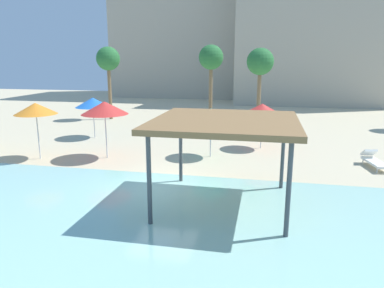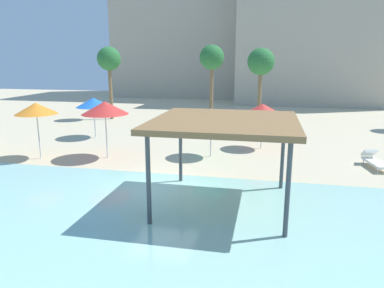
# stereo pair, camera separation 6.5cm
# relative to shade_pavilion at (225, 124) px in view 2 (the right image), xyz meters

# --- Properties ---
(ground_plane) EXTENTS (80.00, 80.00, 0.00)m
(ground_plane) POSITION_rel_shade_pavilion_xyz_m (-2.54, 1.23, -2.80)
(ground_plane) COLOR beige
(lagoon_water) EXTENTS (44.00, 13.50, 0.04)m
(lagoon_water) POSITION_rel_shade_pavilion_xyz_m (-2.54, -4.02, -2.78)
(lagoon_water) COLOR #99D1C6
(lagoon_water) RESTS_ON ground
(shade_pavilion) EXTENTS (4.66, 4.66, 2.97)m
(shade_pavilion) POSITION_rel_shade_pavilion_xyz_m (0.00, 0.00, 0.00)
(shade_pavilion) COLOR #42474C
(shade_pavilion) RESTS_ON ground
(beach_umbrella_orange_0) EXTENTS (2.02, 2.02, 2.81)m
(beach_umbrella_orange_0) POSITION_rel_shade_pavilion_xyz_m (-9.69, 3.93, -0.28)
(beach_umbrella_orange_0) COLOR silver
(beach_umbrella_orange_0) RESTS_ON ground
(beach_umbrella_red_1) EXTENTS (1.93, 1.93, 2.50)m
(beach_umbrella_red_1) POSITION_rel_shade_pavilion_xyz_m (1.08, 8.39, -0.57)
(beach_umbrella_red_1) COLOR silver
(beach_umbrella_red_1) RESTS_ON ground
(beach_umbrella_red_3) EXTENTS (2.30, 2.30, 2.86)m
(beach_umbrella_red_3) POSITION_rel_shade_pavilion_xyz_m (-6.48, 4.77, -0.27)
(beach_umbrella_red_3) COLOR silver
(beach_umbrella_red_3) RESTS_ON ground
(beach_umbrella_blue_4) EXTENTS (2.16, 2.16, 2.53)m
(beach_umbrella_blue_4) POSITION_rel_shade_pavilion_xyz_m (-9.32, 9.11, -0.57)
(beach_umbrella_blue_4) COLOR silver
(beach_umbrella_blue_4) RESTS_ON ground
(beach_umbrella_teal_5) EXTENTS (1.93, 1.93, 2.48)m
(beach_umbrella_teal_5) POSITION_rel_shade_pavilion_xyz_m (-1.40, 6.07, -0.59)
(beach_umbrella_teal_5) COLOR silver
(beach_umbrella_teal_5) RESTS_ON ground
(lounge_chair_0) EXTENTS (0.91, 1.97, 0.74)m
(lounge_chair_0) POSITION_rel_shade_pavilion_xyz_m (6.26, 5.77, -2.47)
(lounge_chair_0) COLOR white
(lounge_chair_0) RESTS_ON ground
(palm_tree_0) EXTENTS (1.90, 1.90, 5.85)m
(palm_tree_0) POSITION_rel_shade_pavilion_xyz_m (-11.34, 16.12, 1.97)
(palm_tree_0) COLOR brown
(palm_tree_0) RESTS_ON ground
(palm_tree_1) EXTENTS (1.90, 1.90, 5.96)m
(palm_tree_1) POSITION_rel_shade_pavilion_xyz_m (-3.04, 16.58, 2.07)
(palm_tree_1) COLOR brown
(palm_tree_1) RESTS_ON ground
(palm_tree_3) EXTENTS (1.90, 1.90, 5.65)m
(palm_tree_3) POSITION_rel_shade_pavilion_xyz_m (0.73, 14.78, 1.78)
(palm_tree_3) COLOR brown
(palm_tree_3) RESTS_ON ground
(hotel_block_0) EXTENTS (20.18, 11.73, 19.79)m
(hotel_block_0) POSITION_rel_shade_pavilion_xyz_m (-8.52, 38.17, 7.09)
(hotel_block_0) COLOR #B2A893
(hotel_block_0) RESTS_ON ground
(hotel_block_1) EXTENTS (16.64, 10.26, 15.28)m
(hotel_block_1) POSITION_rel_shade_pavilion_xyz_m (6.13, 32.13, 4.84)
(hotel_block_1) COLOR #B2A893
(hotel_block_1) RESTS_ON ground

